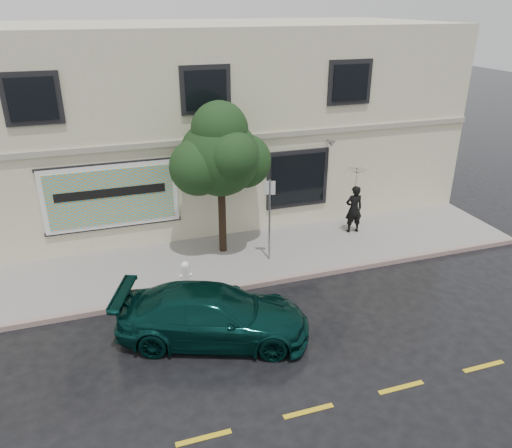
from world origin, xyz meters
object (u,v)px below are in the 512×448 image
object	(u,v)px
street_tree	(220,158)
fire_hydrant	(186,276)
pedestrian	(354,209)
car	(213,315)

from	to	relation	value
street_tree	fire_hydrant	size ratio (longest dim) A/B	5.07
street_tree	pedestrian	bearing A→B (deg)	-0.30
pedestrian	fire_hydrant	world-z (taller)	pedestrian
car	pedestrian	world-z (taller)	pedestrian
street_tree	fire_hydrant	world-z (taller)	street_tree
pedestrian	fire_hydrant	size ratio (longest dim) A/B	2.00
pedestrian	street_tree	world-z (taller)	street_tree
fire_hydrant	car	bearing A→B (deg)	-96.08
fire_hydrant	pedestrian	bearing A→B (deg)	5.03
pedestrian	street_tree	xyz separation A→B (m)	(-4.77, 0.02, 2.31)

